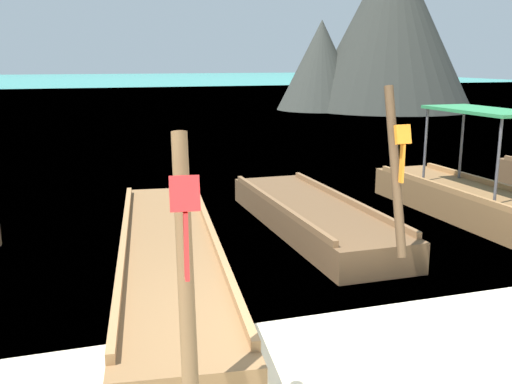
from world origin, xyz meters
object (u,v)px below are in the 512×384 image
(longtail_boat_orange_ribbon, at_px, (312,216))
(karst_rock, at_px, (382,30))
(longtail_boat_red_ribbon, at_px, (170,262))
(longtail_boat_yellow_ribbon, at_px, (506,212))

(longtail_boat_orange_ribbon, xyz_separation_m, karst_rock, (13.87, 22.35, 4.38))
(longtail_boat_red_ribbon, bearing_deg, longtail_boat_yellow_ribbon, 5.63)
(longtail_boat_yellow_ribbon, distance_m, karst_rock, 26.09)
(longtail_boat_orange_ribbon, height_order, karst_rock, karst_rock)
(longtail_boat_orange_ribbon, bearing_deg, karst_rock, 58.18)
(karst_rock, bearing_deg, longtail_boat_orange_ribbon, -121.82)
(longtail_boat_red_ribbon, xyz_separation_m, longtail_boat_yellow_ribbon, (5.96, 0.59, 0.06))
(longtail_boat_red_ribbon, xyz_separation_m, longtail_boat_orange_ribbon, (2.78, 1.65, -0.03))
(longtail_boat_red_ribbon, bearing_deg, longtail_boat_orange_ribbon, 30.77)
(longtail_boat_red_ribbon, relative_size, longtail_boat_yellow_ribbon, 1.00)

